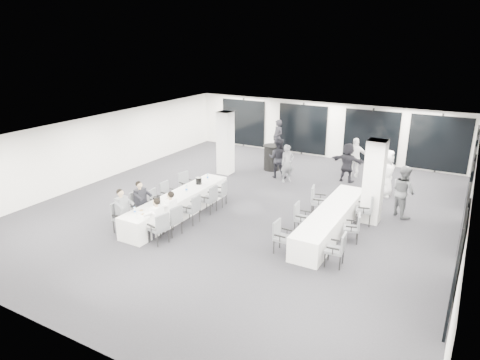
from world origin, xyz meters
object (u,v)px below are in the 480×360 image
at_px(banquet_table_main, 178,205).
at_px(chair_main_left_mid, 156,200).
at_px(chair_side_right_far, 367,208).
at_px(chair_main_right_fourth, 210,198).
at_px(ice_bucket_far, 199,181).
at_px(standing_guest_b, 278,155).
at_px(standing_guest_d, 355,155).
at_px(chair_main_right_far, 221,192).
at_px(chair_side_left_near, 281,235).
at_px(chair_main_left_second, 139,205).
at_px(banquet_table_side, 331,221).
at_px(chair_side_left_far, 317,199).
at_px(standing_guest_h, 404,188).
at_px(ice_bucket_near, 157,201).
at_px(chair_main_left_far, 186,183).
at_px(chair_side_right_mid, 354,226).
at_px(standing_guest_f, 348,160).
at_px(chair_main_left_fourth, 167,193).
at_px(chair_main_right_second, 174,219).
at_px(chair_side_right_near, 338,248).
at_px(chair_main_right_near, 160,226).
at_px(chair_main_left_near, 120,215).
at_px(standing_guest_a, 287,161).
at_px(standing_guest_e, 387,170).
at_px(chair_side_left_mid, 301,216).
at_px(chair_main_right_mid, 193,208).
at_px(cocktail_table, 272,157).
at_px(standing_guest_g, 278,135).

height_order(banquet_table_main, chair_main_left_mid, chair_main_left_mid).
bearing_deg(chair_side_right_far, chair_main_right_fourth, 95.57).
xyz_separation_m(banquet_table_main, ice_bucket_far, (-0.02, 1.30, 0.50)).
relative_size(standing_guest_b, standing_guest_d, 1.00).
xyz_separation_m(chair_main_right_far, chair_side_right_far, (5.02, 0.95, 0.05)).
bearing_deg(chair_side_left_near, chair_main_left_second, -85.50).
distance_m(banquet_table_side, chair_side_left_near, 2.19).
bearing_deg(chair_side_left_far, standing_guest_h, 105.86).
bearing_deg(ice_bucket_near, banquet_table_side, 25.12).
relative_size(chair_main_left_far, ice_bucket_near, 3.69).
distance_m(chair_side_left_far, chair_side_right_mid, 2.16).
relative_size(chair_main_right_fourth, ice_bucket_far, 3.90).
bearing_deg(chair_side_right_mid, ice_bucket_near, 94.08).
bearing_deg(standing_guest_f, standing_guest_b, 24.36).
bearing_deg(ice_bucket_far, chair_main_left_far, 159.67).
bearing_deg(chair_main_left_fourth, chair_main_right_second, 44.53).
relative_size(chair_main_left_fourth, chair_main_right_far, 1.00).
bearing_deg(chair_main_left_far, banquet_table_main, 40.57).
bearing_deg(chair_side_right_near, standing_guest_b, 32.07).
bearing_deg(chair_main_right_near, chair_main_right_second, 13.82).
height_order(chair_main_left_near, chair_side_right_near, chair_main_left_near).
bearing_deg(standing_guest_a, chair_main_right_fourth, -152.19).
bearing_deg(chair_main_right_fourth, standing_guest_d, -28.13).
bearing_deg(standing_guest_e, chair_side_right_near, -176.39).
height_order(banquet_table_side, standing_guest_a, standing_guest_a).
height_order(chair_main_left_near, ice_bucket_far, ice_bucket_far).
height_order(standing_guest_a, standing_guest_f, standing_guest_f).
bearing_deg(chair_main_right_fourth, chair_main_left_second, 135.93).
bearing_deg(banquet_table_side, chair_side_left_far, 129.43).
bearing_deg(chair_side_left_mid, chair_main_right_far, -105.01).
xyz_separation_m(chair_main_right_mid, standing_guest_a, (1.01, 5.48, 0.36)).
height_order(banquet_table_main, ice_bucket_near, ice_bucket_near).
height_order(chair_main_left_fourth, standing_guest_a, standing_guest_a).
relative_size(chair_main_left_fourth, chair_side_left_near, 0.98).
relative_size(chair_main_left_mid, standing_guest_b, 0.43).
bearing_deg(chair_side_right_mid, cocktail_table, 29.34).
relative_size(standing_guest_b, standing_guest_g, 0.93).
height_order(chair_side_left_near, standing_guest_b, standing_guest_b).
height_order(banquet_table_side, chair_main_right_mid, chair_main_right_mid).
bearing_deg(standing_guest_a, cocktail_table, 87.00).
distance_m(chair_main_left_mid, chair_side_left_mid, 5.11).
xyz_separation_m(chair_main_left_far, chair_main_right_second, (1.67, -2.93, 0.00)).
xyz_separation_m(standing_guest_d, standing_guest_h, (2.57, -3.47, 0.02)).
relative_size(cocktail_table, chair_side_right_far, 1.14).
bearing_deg(chair_main_right_near, ice_bucket_far, 28.42).
xyz_separation_m(chair_main_right_far, standing_guest_e, (5.00, 3.99, 0.51)).
bearing_deg(chair_side_right_near, chair_main_left_second, 88.56).
relative_size(cocktail_table, standing_guest_e, 0.56).
relative_size(chair_main_right_mid, ice_bucket_near, 3.71).
height_order(standing_guest_e, ice_bucket_near, standing_guest_e).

